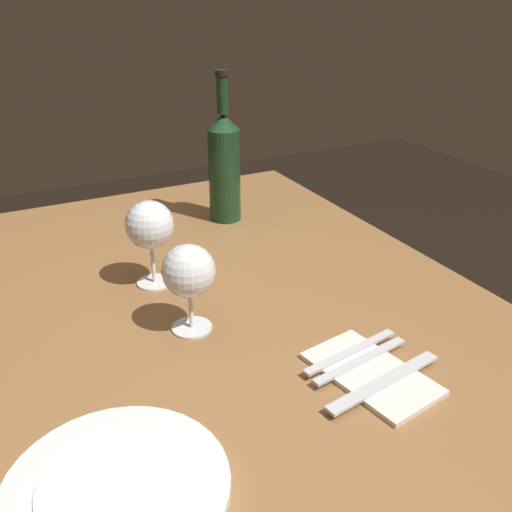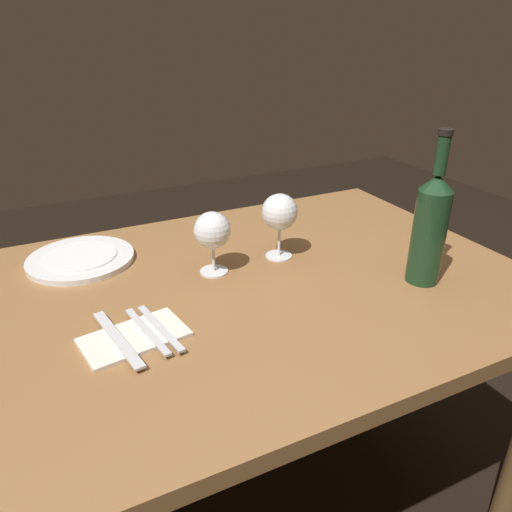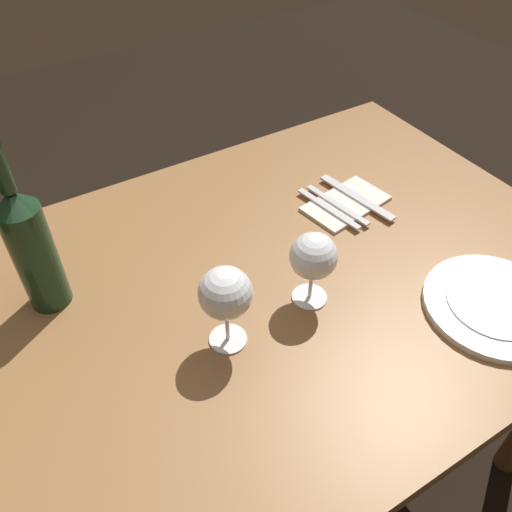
% 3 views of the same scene
% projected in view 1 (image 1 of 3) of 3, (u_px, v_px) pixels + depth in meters
% --- Properties ---
extents(dining_table, '(1.30, 0.90, 0.74)m').
position_uv_depth(dining_table, '(229.00, 348.00, 1.04)').
color(dining_table, olive).
rests_on(dining_table, ground).
extents(wine_glass_left, '(0.09, 0.09, 0.15)m').
position_uv_depth(wine_glass_left, '(189.00, 273.00, 0.89)').
color(wine_glass_left, white).
rests_on(wine_glass_left, dining_table).
extents(wine_glass_right, '(0.09, 0.09, 0.16)m').
position_uv_depth(wine_glass_right, '(150.00, 227.00, 1.03)').
color(wine_glass_right, white).
rests_on(wine_glass_right, dining_table).
extents(wine_bottle, '(0.07, 0.07, 0.34)m').
position_uv_depth(wine_bottle, '(224.00, 165.00, 1.31)').
color(wine_bottle, '#19381E').
rests_on(wine_bottle, dining_table).
extents(dinner_plate, '(0.26, 0.26, 0.02)m').
position_uv_depth(dinner_plate, '(116.00, 488.00, 0.64)').
color(dinner_plate, white).
rests_on(dinner_plate, dining_table).
extents(folded_napkin, '(0.21, 0.14, 0.01)m').
position_uv_depth(folded_napkin, '(371.00, 373.00, 0.83)').
color(folded_napkin, silver).
rests_on(folded_napkin, dining_table).
extents(fork_inner, '(0.04, 0.18, 0.00)m').
position_uv_depth(fork_inner, '(361.00, 361.00, 0.84)').
color(fork_inner, silver).
rests_on(fork_inner, folded_napkin).
extents(fork_outer, '(0.04, 0.18, 0.00)m').
position_uv_depth(fork_outer, '(351.00, 352.00, 0.86)').
color(fork_outer, silver).
rests_on(fork_outer, folded_napkin).
extents(table_knife, '(0.05, 0.21, 0.00)m').
position_uv_depth(table_knife, '(384.00, 382.00, 0.80)').
color(table_knife, silver).
rests_on(table_knife, folded_napkin).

